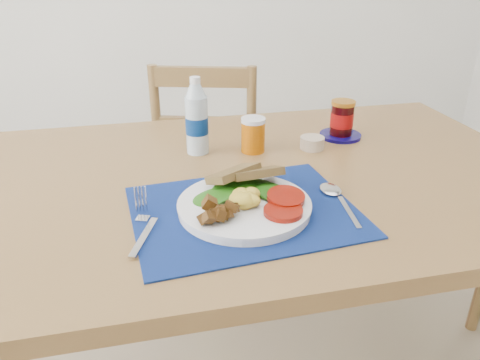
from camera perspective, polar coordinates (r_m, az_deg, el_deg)
The scene contains 10 objects.
table at distance 1.17m, azimuth 2.82°, elevation -2.79°, with size 1.40×0.90×0.75m.
chair_far at distance 1.83m, azimuth -3.89°, elevation 4.08°, with size 0.49×0.48×1.08m.
placemat at distance 0.96m, azimuth 0.53°, elevation -3.80°, with size 0.45×0.35×0.00m, color black.
breakfast_plate at distance 0.95m, azimuth 0.27°, elevation -2.86°, with size 0.27×0.27×0.07m.
fork at distance 0.93m, azimuth -11.73°, elevation -5.39°, with size 0.06×0.19×0.00m.
spoon at distance 1.03m, azimuth 11.58°, elevation -1.97°, with size 0.05×0.19×0.01m.
water_bottle at distance 1.23m, azimuth -5.30°, elevation 7.28°, with size 0.06×0.06×0.20m.
juice_glass at distance 1.24m, azimuth 1.60°, elevation 5.40°, with size 0.06×0.06×0.09m, color #AE5304.
ramekin at distance 1.28m, azimuth 8.79°, elevation 4.49°, with size 0.07×0.07×0.03m, color tan.
jam_on_saucer at distance 1.37m, azimuth 12.29°, elevation 7.01°, with size 0.12×0.12×0.11m.
Camera 1 is at (-0.28, -0.79, 1.23)m, focal length 35.00 mm.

